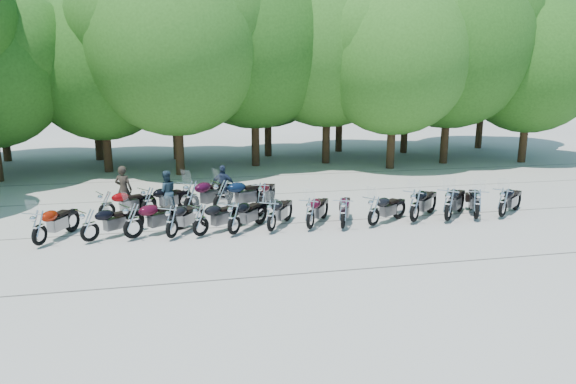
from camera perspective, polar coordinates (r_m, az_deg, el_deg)
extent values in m
plane|color=gray|center=(16.06, 1.08, -5.00)|extent=(90.00, 90.00, 0.00)
cylinder|color=#3A2614|center=(28.22, -19.51, 5.46)|extent=(0.44, 0.44, 3.31)
sphere|color=#286319|center=(28.03, -20.08, 12.90)|extent=(7.31, 7.31, 7.31)
cylinder|color=#3A2614|center=(26.32, -12.03, 6.12)|extent=(0.44, 0.44, 3.93)
sphere|color=#357721|center=(26.19, -12.48, 15.63)|extent=(8.70, 8.70, 8.70)
cylinder|color=#3A2614|center=(28.42, -3.66, 7.05)|extent=(0.44, 0.44, 4.13)
sphere|color=#286319|center=(28.33, -3.79, 16.29)|extent=(9.13, 9.13, 9.13)
cylinder|color=#3A2614|center=(29.37, 4.27, 7.19)|extent=(0.44, 0.44, 4.09)
sphere|color=#357721|center=(29.28, 4.43, 16.05)|extent=(9.04, 9.04, 9.04)
cylinder|color=#3A2614|center=(28.12, 11.41, 6.24)|extent=(0.44, 0.44, 3.62)
sphere|color=#357721|center=(27.97, 11.78, 14.42)|extent=(8.00, 8.00, 8.00)
cylinder|color=#3A2614|center=(30.55, 17.09, 6.77)|extent=(0.44, 0.44, 3.98)
sphere|color=#286319|center=(30.45, 17.65, 15.04)|extent=(8.79, 8.79, 8.79)
cylinder|color=#3A2614|center=(32.57, 24.76, 6.00)|extent=(0.44, 0.44, 3.41)
sphere|color=#286319|center=(32.42, 25.39, 12.63)|extent=(7.53, 7.53, 7.53)
cylinder|color=#3A2614|center=(34.21, -28.97, 5.87)|extent=(0.44, 0.44, 3.44)
cylinder|color=#3A2614|center=(32.42, -20.39, 6.45)|extent=(0.44, 0.44, 3.52)
sphere|color=#357721|center=(32.27, -20.94, 13.34)|extent=(7.78, 7.78, 7.78)
cylinder|color=#3A2614|center=(31.51, -12.33, 6.70)|extent=(0.44, 0.44, 3.42)
sphere|color=#286319|center=(31.35, -12.66, 13.60)|extent=(7.56, 7.56, 7.56)
cylinder|color=#3A2614|center=(31.96, -2.24, 7.19)|extent=(0.44, 0.44, 3.56)
sphere|color=#286319|center=(31.82, -2.30, 14.29)|extent=(7.88, 7.88, 7.88)
cylinder|color=#3A2614|center=(34.05, 5.70, 7.65)|extent=(0.44, 0.44, 3.76)
sphere|color=#286319|center=(33.93, 5.86, 14.67)|extent=(8.31, 8.31, 8.31)
cylinder|color=#3A2614|center=(34.18, 12.84, 7.31)|extent=(0.44, 0.44, 3.63)
sphere|color=#357721|center=(34.05, 13.19, 14.05)|extent=(8.02, 8.02, 8.02)
cylinder|color=#3A2614|center=(37.77, 20.60, 7.88)|extent=(0.44, 0.44, 4.37)
sphere|color=#286319|center=(37.73, 21.20, 15.21)|extent=(9.67, 9.67, 9.67)
imported|color=black|center=(19.55, -17.80, 0.28)|extent=(0.75, 0.63, 1.75)
imported|color=#213646|center=(19.09, -13.38, 0.00)|extent=(0.88, 0.75, 1.58)
imported|color=#212D46|center=(19.69, -7.21, 0.66)|extent=(1.01, 0.63, 1.60)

